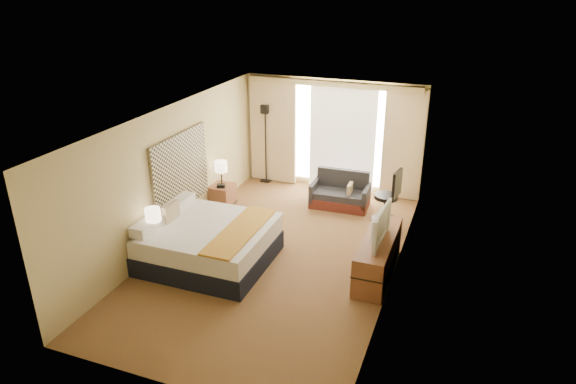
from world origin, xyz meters
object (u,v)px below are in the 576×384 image
(media_dresser, at_px, (378,256))
(loveseat, at_px, (340,195))
(nightstand_right, at_px, (223,197))
(bed, at_px, (208,243))
(television, at_px, (376,225))
(floor_lamp, at_px, (265,128))
(nightstand_left, at_px, (157,250))
(lamp_left, at_px, (153,215))
(desk_chair, at_px, (389,199))
(lamp_right, at_px, (221,167))

(media_dresser, distance_m, loveseat, 2.82)
(nightstand_right, bearing_deg, loveseat, 23.60)
(bed, distance_m, loveseat, 3.51)
(media_dresser, bearing_deg, television, -108.83)
(bed, relative_size, television, 2.07)
(television, bearing_deg, floor_lamp, 47.11)
(nightstand_left, height_order, nightstand_right, same)
(lamp_left, bearing_deg, floor_lamp, 87.11)
(nightstand_left, height_order, media_dresser, media_dresser)
(media_dresser, xyz_separation_m, television, (-0.05, -0.15, 0.64))
(loveseat, height_order, lamp_left, lamp_left)
(desk_chair, relative_size, lamp_left, 2.05)
(lamp_right, bearing_deg, lamp_left, -89.80)
(nightstand_left, xyz_separation_m, lamp_right, (0.02, 2.46, 0.71))
(loveseat, xyz_separation_m, desk_chair, (1.13, -0.40, 0.25))
(desk_chair, xyz_separation_m, television, (0.15, -2.24, 0.48))
(bed, relative_size, floor_lamp, 1.10)
(nightstand_left, relative_size, television, 0.54)
(floor_lamp, xyz_separation_m, lamp_left, (-0.22, -4.40, -0.37))
(lamp_right, bearing_deg, bed, -69.11)
(loveseat, distance_m, television, 3.02)
(floor_lamp, height_order, television, floor_lamp)
(nightstand_left, height_order, desk_chair, desk_chair)
(bed, distance_m, lamp_right, 2.29)
(media_dresser, bearing_deg, nightstand_left, -164.16)
(desk_chair, distance_m, lamp_right, 3.58)
(lamp_right, bearing_deg, floor_lamp, 83.03)
(media_dresser, height_order, desk_chair, desk_chair)
(media_dresser, bearing_deg, bed, -167.33)
(lamp_right, bearing_deg, television, -23.27)
(bed, height_order, television, television)
(nightstand_left, relative_size, desk_chair, 0.48)
(media_dresser, distance_m, floor_lamp, 4.88)
(nightstand_left, height_order, lamp_left, lamp_left)
(bed, bearing_deg, loveseat, 63.49)
(media_dresser, bearing_deg, nightstand_right, 158.60)
(television, bearing_deg, bed, 102.57)
(nightstand_right, distance_m, television, 4.05)
(floor_lamp, distance_m, lamp_left, 4.42)
(nightstand_right, height_order, television, television)
(nightstand_left, height_order, loveseat, loveseat)
(nightstand_left, height_order, bed, bed)
(bed, relative_size, desk_chair, 1.83)
(bed, bearing_deg, lamp_right, 110.89)
(television, bearing_deg, nightstand_right, 68.89)
(television, bearing_deg, desk_chair, 6.35)
(loveseat, distance_m, lamp_left, 4.34)
(desk_chair, bearing_deg, media_dresser, -74.93)
(bed, height_order, loveseat, bed)
(floor_lamp, distance_m, lamp_right, 1.94)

